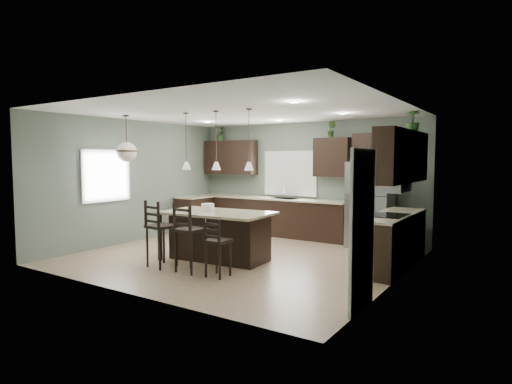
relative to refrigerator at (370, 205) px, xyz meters
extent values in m
plane|color=#9E8466|center=(-1.82, -2.28, -0.93)|extent=(6.00, 6.00, 0.00)
cube|color=white|center=(1.16, -3.83, 0.09)|extent=(0.04, 0.82, 2.04)
cube|color=white|center=(-2.22, 0.46, 0.62)|extent=(1.35, 0.02, 1.00)
cube|color=white|center=(-4.80, -3.08, 0.62)|extent=(0.02, 1.10, 1.00)
cube|color=black|center=(-4.52, -0.58, -0.48)|extent=(0.60, 0.90, 0.90)
cube|color=#BEB590|center=(-4.50, -0.58, -0.01)|extent=(0.66, 0.96, 0.04)
cube|color=black|center=(-2.67, 0.17, -0.48)|extent=(4.20, 0.60, 0.90)
cube|color=#BEB590|center=(-2.67, 0.15, -0.01)|extent=(4.20, 0.66, 0.04)
cube|color=gray|center=(-2.22, 0.15, 0.01)|extent=(0.70, 0.45, 0.01)
cylinder|color=silver|center=(-2.22, 0.12, 0.16)|extent=(0.02, 0.02, 0.28)
cube|color=black|center=(-3.97, 0.30, 1.02)|extent=(1.55, 0.34, 0.90)
cube|color=black|center=(-1.02, 0.30, 1.02)|extent=(0.85, 0.34, 0.90)
cube|color=black|center=(0.03, 0.30, 1.32)|extent=(1.05, 0.34, 0.45)
cube|color=black|center=(0.88, -1.40, -0.48)|extent=(0.60, 2.35, 0.90)
cube|color=#BEB590|center=(0.86, -1.40, -0.01)|extent=(0.66, 2.35, 0.04)
cube|color=black|center=(0.86, -1.68, 0.02)|extent=(0.58, 0.75, 0.02)
cube|color=gray|center=(0.58, -1.68, -0.48)|extent=(0.01, 0.72, 0.60)
cube|color=black|center=(1.01, -1.40, 1.02)|extent=(0.34, 2.35, 0.90)
cube|color=gray|center=(0.96, -1.68, 0.62)|extent=(0.40, 0.75, 0.40)
cube|color=#9898A0|center=(0.00, 0.00, 0.00)|extent=(0.90, 0.74, 1.85)
cube|color=black|center=(-2.01, -2.77, -0.46)|extent=(2.11, 1.30, 0.92)
cylinder|color=white|center=(-2.21, -2.79, 0.07)|extent=(0.24, 0.24, 0.14)
cube|color=black|center=(-2.53, -3.68, -0.33)|extent=(0.49, 0.49, 1.19)
cube|color=black|center=(-1.87, -3.65, -0.33)|extent=(0.45, 0.45, 1.18)
cube|color=black|center=(-1.29, -3.65, -0.44)|extent=(0.36, 0.36, 0.97)
imported|color=#2C4E22|center=(-4.28, 0.27, 1.65)|extent=(0.37, 0.34, 0.36)
imported|color=#345726|center=(-1.04, 0.27, 1.67)|extent=(0.23, 0.19, 0.38)
imported|color=#285424|center=(0.98, -0.65, 1.70)|extent=(0.29, 0.29, 0.45)
plane|color=slate|center=(-1.82, 0.47, 0.48)|extent=(6.00, 0.00, 6.00)
plane|color=slate|center=(-1.82, -5.03, 0.48)|extent=(6.00, 0.00, 6.00)
plane|color=slate|center=(-4.82, -2.28, 0.48)|extent=(0.00, 5.50, 5.50)
plane|color=slate|center=(1.18, -2.28, 0.48)|extent=(0.00, 5.50, 5.50)
plane|color=white|center=(-1.82, -2.28, 1.87)|extent=(6.00, 6.00, 0.00)
camera|label=1|loc=(2.95, -9.00, 0.98)|focal=30.00mm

